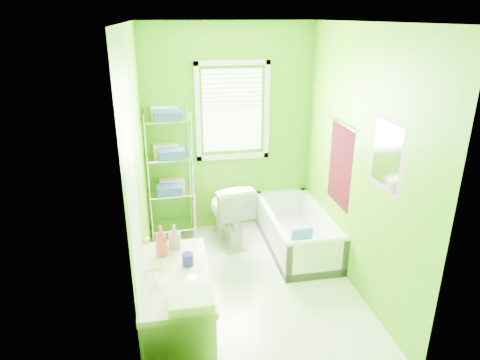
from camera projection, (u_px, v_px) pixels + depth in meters
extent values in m
plane|color=silver|center=(252.00, 285.00, 4.49)|extent=(2.90, 2.90, 0.00)
cube|color=#469407|center=(228.00, 131.00, 5.35)|extent=(2.10, 0.04, 2.60)
cube|color=#469407|center=(302.00, 245.00, 2.69)|extent=(2.10, 0.04, 2.60)
cube|color=#469407|center=(139.00, 176.00, 3.84)|extent=(0.04, 2.90, 2.60)
cube|color=#469407|center=(357.00, 162.00, 4.20)|extent=(0.04, 2.90, 2.60)
cube|color=white|center=(255.00, 22.00, 3.55)|extent=(2.10, 2.90, 0.04)
cube|color=white|center=(232.00, 111.00, 5.26)|extent=(0.74, 0.01, 1.01)
cube|color=white|center=(233.00, 156.00, 5.45)|extent=(0.92, 0.05, 0.06)
cube|color=white|center=(232.00, 63.00, 5.03)|extent=(0.92, 0.05, 0.06)
cube|color=white|center=(198.00, 113.00, 5.17)|extent=(0.06, 0.05, 1.22)
cube|color=white|center=(267.00, 110.00, 5.31)|extent=(0.06, 0.05, 1.22)
cube|color=white|center=(233.00, 88.00, 5.13)|extent=(0.72, 0.02, 0.50)
cube|color=white|center=(140.00, 264.00, 3.03)|extent=(0.02, 0.80, 2.00)
sphere|color=gold|center=(146.00, 241.00, 3.34)|extent=(0.07, 0.07, 0.07)
cube|color=#3B060E|center=(340.00, 165.00, 4.57)|extent=(0.02, 0.58, 0.90)
cylinder|color=silver|center=(343.00, 124.00, 4.41)|extent=(0.02, 0.62, 0.02)
cube|color=#CC5972|center=(387.00, 155.00, 3.60)|extent=(0.02, 0.54, 0.64)
cube|color=white|center=(386.00, 155.00, 3.60)|extent=(0.01, 0.44, 0.54)
cube|color=white|center=(296.00, 242.00, 5.24)|extent=(0.69, 1.49, 0.10)
cube|color=white|center=(271.00, 232.00, 5.13)|extent=(0.07, 1.49, 0.45)
cube|color=white|center=(321.00, 228.00, 5.23)|extent=(0.07, 1.49, 0.45)
cube|color=white|center=(317.00, 261.00, 4.53)|extent=(0.69, 0.07, 0.45)
cube|color=white|center=(281.00, 206.00, 5.83)|extent=(0.69, 0.07, 0.45)
cylinder|color=white|center=(318.00, 242.00, 4.45)|extent=(0.69, 0.07, 0.07)
cylinder|color=#135EB4|center=(306.00, 253.00, 4.86)|extent=(0.36, 0.36, 0.06)
cylinder|color=#DFF91A|center=(307.00, 248.00, 4.84)|extent=(0.33, 0.33, 0.05)
cube|color=#135EB4|center=(302.00, 238.00, 4.94)|extent=(0.25, 0.06, 0.23)
imported|color=white|center=(229.00, 211.00, 5.25)|extent=(0.56, 0.85, 0.81)
cube|color=silver|center=(178.00, 318.00, 3.44)|extent=(0.51, 1.02, 0.74)
cube|color=silver|center=(175.00, 276.00, 3.30)|extent=(0.54, 1.05, 0.05)
ellipsoid|color=white|center=(179.00, 287.00, 3.18)|extent=(0.35, 0.46, 0.12)
cylinder|color=silver|center=(154.00, 278.00, 3.11)|extent=(0.03, 0.03, 0.16)
cylinder|color=silver|center=(154.00, 270.00, 3.09)|extent=(0.12, 0.02, 0.02)
imported|color=#DD4141|center=(161.00, 241.00, 3.49)|extent=(0.12, 0.12, 0.27)
imported|color=#C88197|center=(175.00, 236.00, 3.63)|extent=(0.11, 0.11, 0.21)
cylinder|color=#1818A1|center=(188.00, 259.00, 3.39)|extent=(0.09, 0.09, 0.10)
cube|color=white|center=(191.00, 301.00, 2.91)|extent=(0.31, 0.24, 0.08)
cylinder|color=silver|center=(149.00, 183.00, 5.01)|extent=(0.02, 0.02, 1.63)
cylinder|color=silver|center=(148.00, 174.00, 5.29)|extent=(0.02, 0.02, 1.63)
cylinder|color=silver|center=(193.00, 180.00, 5.12)|extent=(0.02, 0.02, 1.63)
cylinder|color=silver|center=(190.00, 171.00, 5.40)|extent=(0.02, 0.02, 1.63)
cube|color=silver|center=(173.00, 225.00, 5.44)|extent=(0.55, 0.36, 0.02)
cube|color=silver|center=(171.00, 192.00, 5.28)|extent=(0.55, 0.36, 0.02)
cube|color=silver|center=(169.00, 157.00, 5.11)|extent=(0.55, 0.36, 0.02)
cube|color=silver|center=(166.00, 119.00, 4.95)|extent=(0.55, 0.36, 0.02)
cube|color=#2C46A0|center=(167.00, 116.00, 4.83)|extent=(0.31, 0.22, 0.11)
cube|color=white|center=(164.00, 112.00, 5.03)|extent=(0.31, 0.22, 0.11)
cube|color=#2C46A0|center=(172.00, 154.00, 5.00)|extent=(0.31, 0.22, 0.11)
cube|color=#DCC886|center=(166.00, 149.00, 5.20)|extent=(0.31, 0.22, 0.11)
cube|color=#2C46A0|center=(170.00, 190.00, 5.18)|extent=(0.31, 0.22, 0.11)
cube|color=#FBABB6|center=(172.00, 183.00, 5.38)|extent=(0.31, 0.22, 0.11)
cube|color=#FBABB6|center=(194.00, 209.00, 5.43)|extent=(0.04, 0.29, 0.51)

